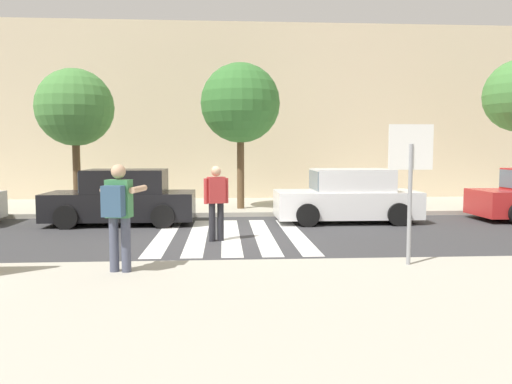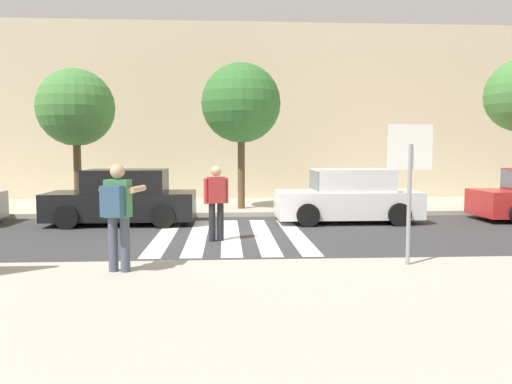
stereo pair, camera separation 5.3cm
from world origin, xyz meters
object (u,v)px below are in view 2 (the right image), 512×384
at_px(stop_sign, 410,163).
at_px(parked_car_white, 348,197).
at_px(parked_car_black, 123,199).
at_px(photographer_with_backpack, 118,208).
at_px(street_tree_center, 241,104).
at_px(pedestrian_crossing, 216,199).
at_px(street_tree_west, 76,108).

xyz_separation_m(stop_sign, parked_car_white, (0.46, 6.04, -1.14)).
bearing_deg(parked_car_black, photographer_with_backpack, -79.22).
distance_m(stop_sign, street_tree_center, 9.02).
height_order(pedestrian_crossing, street_tree_west, street_tree_west).
relative_size(photographer_with_backpack, street_tree_center, 0.36).
distance_m(stop_sign, parked_car_white, 6.16).
bearing_deg(stop_sign, parked_car_white, 85.63).
height_order(parked_car_black, street_tree_west, street_tree_west).
xyz_separation_m(pedestrian_crossing, street_tree_center, (0.74, 5.27, 2.66)).
xyz_separation_m(photographer_with_backpack, parked_car_white, (5.27, 6.28, -0.44)).
height_order(street_tree_west, street_tree_center, street_tree_center).
bearing_deg(pedestrian_crossing, parked_car_black, 133.37).
bearing_deg(stop_sign, pedestrian_crossing, 136.05).
xyz_separation_m(photographer_with_backpack, parked_car_black, (-1.19, 6.28, -0.44)).
distance_m(photographer_with_backpack, pedestrian_crossing, 3.75).
distance_m(stop_sign, photographer_with_backpack, 4.86).
xyz_separation_m(pedestrian_crossing, street_tree_west, (-4.52, 4.88, 2.45)).
bearing_deg(parked_car_white, pedestrian_crossing, -142.99).
bearing_deg(stop_sign, street_tree_center, 106.90).
distance_m(photographer_with_backpack, parked_car_black, 6.40).
bearing_deg(photographer_with_backpack, street_tree_center, 75.59).
xyz_separation_m(photographer_with_backpack, street_tree_west, (-3.03, 8.31, 2.26)).
bearing_deg(parked_car_white, street_tree_center, 141.37).
xyz_separation_m(parked_car_black, parked_car_white, (6.46, -0.00, 0.00)).
bearing_deg(pedestrian_crossing, street_tree_west, 132.80).
bearing_deg(street_tree_center, stop_sign, -73.10).
bearing_deg(street_tree_west, street_tree_center, 4.20).
distance_m(street_tree_west, street_tree_center, 5.28).
height_order(stop_sign, street_tree_center, street_tree_center).
distance_m(parked_car_black, street_tree_west, 3.85).
height_order(photographer_with_backpack, street_tree_west, street_tree_west).
bearing_deg(parked_car_white, stop_sign, -94.37).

